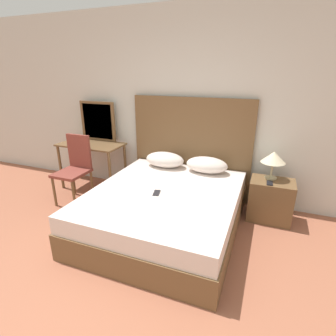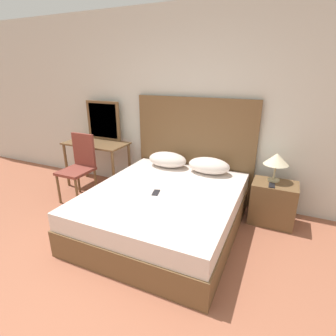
% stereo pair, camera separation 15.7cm
% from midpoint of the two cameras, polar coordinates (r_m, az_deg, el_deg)
% --- Properties ---
extents(wall_back, '(10.00, 0.06, 2.70)m').
position_cam_midpoint_polar(wall_back, '(3.91, 2.43, 13.10)').
color(wall_back, silver).
rests_on(wall_back, ground_plane).
extents(bed, '(1.70, 1.98, 0.51)m').
position_cam_midpoint_polar(bed, '(3.23, -2.06, -9.08)').
color(bed, brown).
rests_on(bed, ground_plane).
extents(headboard, '(1.79, 0.05, 1.50)m').
position_cam_midpoint_polar(headboard, '(3.92, 3.77, 4.16)').
color(headboard, brown).
rests_on(headboard, ground_plane).
extents(pillow_left, '(0.57, 0.35, 0.22)m').
position_cam_midpoint_polar(pillow_left, '(3.84, -1.88, 1.83)').
color(pillow_left, silver).
rests_on(pillow_left, bed).
extents(pillow_right, '(0.57, 0.35, 0.22)m').
position_cam_midpoint_polar(pillow_right, '(3.65, 7.20, 0.66)').
color(pillow_right, silver).
rests_on(pillow_right, bed).
extents(phone_on_bed, '(0.10, 0.16, 0.01)m').
position_cam_midpoint_polar(phone_on_bed, '(3.05, -3.98, -5.43)').
color(phone_on_bed, '#232328').
rests_on(phone_on_bed, bed).
extents(nightstand, '(0.53, 0.39, 0.54)m').
position_cam_midpoint_polar(nightstand, '(3.64, 20.22, -6.62)').
color(nightstand, brown).
rests_on(nightstand, ground_plane).
extents(table_lamp, '(0.30, 0.30, 0.36)m').
position_cam_midpoint_polar(table_lamp, '(3.51, 20.80, 2.06)').
color(table_lamp, tan).
rests_on(table_lamp, nightstand).
extents(phone_on_nightstand, '(0.07, 0.15, 0.01)m').
position_cam_midpoint_polar(phone_on_nightstand, '(3.43, 20.06, -3.10)').
color(phone_on_nightstand, black).
rests_on(phone_on_nightstand, nightstand).
extents(vanity_desk, '(1.03, 0.53, 0.75)m').
position_cam_midpoint_polar(vanity_desk, '(4.42, -17.29, 3.53)').
color(vanity_desk, brown).
rests_on(vanity_desk, ground_plane).
extents(vanity_mirror, '(0.63, 0.03, 0.64)m').
position_cam_midpoint_polar(vanity_mirror, '(4.51, -16.01, 9.74)').
color(vanity_mirror, brown).
rests_on(vanity_mirror, vanity_desk).
extents(chair, '(0.41, 0.47, 0.98)m').
position_cam_midpoint_polar(chair, '(4.09, -20.58, 0.55)').
color(chair, brown).
rests_on(chair, ground_plane).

